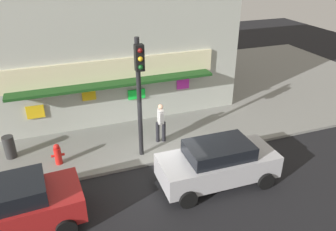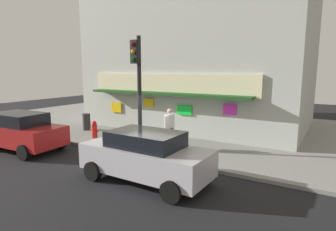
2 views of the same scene
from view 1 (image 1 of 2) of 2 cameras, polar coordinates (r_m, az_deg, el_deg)
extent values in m
plane|color=black|center=(13.55, -0.39, -8.10)|extent=(49.20, 49.20, 0.00)
cube|color=gray|center=(19.17, -7.13, 2.92)|extent=(32.80, 13.37, 0.13)
cube|color=#ADB2A8|center=(19.12, -12.56, 16.00)|extent=(12.77, 8.79, 8.49)
cube|color=beige|center=(15.20, -9.42, 7.65)|extent=(9.70, 0.16, 1.05)
cube|color=#194719|center=(15.04, -9.02, 5.52)|extent=(9.19, 0.90, 0.12)
cube|color=yellow|center=(15.59, -21.88, 0.57)|extent=(0.75, 0.08, 0.58)
cube|color=yellow|center=(15.44, -13.46, 3.34)|extent=(0.62, 0.08, 0.43)
cube|color=#19E53F|center=(15.89, -5.44, 3.67)|extent=(0.84, 0.08, 0.47)
cube|color=#E533CC|center=(16.51, 2.58, 5.45)|extent=(0.63, 0.08, 0.50)
cylinder|color=black|center=(12.72, -4.96, 2.60)|extent=(0.18, 0.18, 4.86)
cube|color=black|center=(11.88, -4.97, 9.88)|extent=(0.32, 0.28, 0.95)
sphere|color=maroon|center=(11.66, -4.83, 11.09)|extent=(0.18, 0.18, 0.18)
sphere|color=yellow|center=(11.74, -4.77, 9.68)|extent=(0.18, 0.18, 0.18)
sphere|color=#0F4C19|center=(11.83, -4.72, 8.29)|extent=(0.18, 0.18, 0.18)
cylinder|color=red|center=(13.78, -18.41, -6.63)|extent=(0.28, 0.28, 0.69)
sphere|color=red|center=(13.57, -18.67, -5.15)|extent=(0.23, 0.23, 0.23)
cylinder|color=red|center=(13.77, -19.26, -6.64)|extent=(0.12, 0.10, 0.10)
cylinder|color=red|center=(13.76, -17.62, -6.39)|extent=(0.12, 0.10, 0.10)
cylinder|color=#2D2D2D|center=(14.85, -25.65, -4.92)|extent=(0.44, 0.44, 0.95)
cylinder|color=black|center=(14.46, -1.79, -2.87)|extent=(0.19, 0.19, 0.94)
cylinder|color=black|center=(14.50, -0.73, -2.79)|extent=(0.19, 0.19, 0.94)
cube|color=silver|center=(14.11, -1.29, -0.11)|extent=(0.31, 0.44, 0.61)
sphere|color=tan|center=(13.92, -1.31, 1.52)|extent=(0.22, 0.22, 0.22)
cylinder|color=silver|center=(13.94, -1.16, -0.62)|extent=(0.12, 0.12, 0.55)
cylinder|color=silver|center=(14.32, -1.41, 0.17)|extent=(0.12, 0.12, 0.55)
cube|color=#B7B7BC|center=(12.24, 8.52, -8.50)|extent=(4.31, 1.83, 0.84)
cube|color=black|center=(11.87, 8.73, -5.87)|extent=(2.33, 1.52, 0.49)
cylinder|color=black|center=(13.75, 12.34, -6.63)|extent=(0.64, 0.23, 0.64)
cylinder|color=black|center=(12.58, 16.44, -10.72)|extent=(0.64, 0.23, 0.64)
cylinder|color=black|center=(12.63, 0.41, -9.24)|extent=(0.64, 0.23, 0.64)
cylinder|color=black|center=(11.35, 3.48, -14.19)|extent=(0.64, 0.23, 0.64)
cube|color=#AD1E1E|center=(11.33, -25.84, -14.71)|extent=(4.43, 2.08, 0.84)
cube|color=black|center=(10.92, -26.56, -11.96)|extent=(2.43, 1.67, 0.53)
cylinder|color=black|center=(12.22, -18.28, -12.29)|extent=(0.65, 0.26, 0.64)
cylinder|color=black|center=(10.83, -17.07, -18.06)|extent=(0.65, 0.26, 0.64)
camera|label=2|loc=(11.10, 55.08, -7.64)|focal=30.01mm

